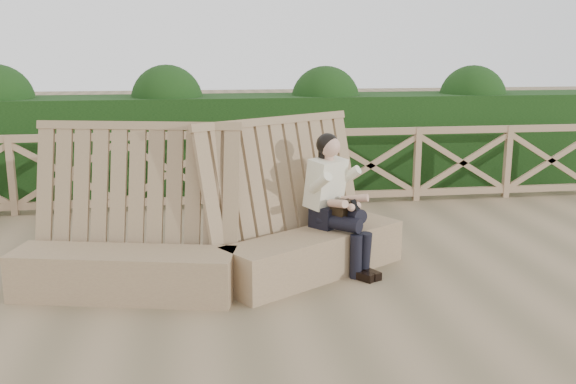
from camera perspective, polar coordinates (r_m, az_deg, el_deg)
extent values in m
plane|color=brown|center=(6.02, 3.10, -9.15)|extent=(60.00, 60.00, 0.00)
cube|color=#82664A|center=(6.10, -14.37, -7.04)|extent=(2.09, 0.96, 0.43)
cube|color=#82664A|center=(6.18, -13.86, -1.18)|extent=(2.07, 0.90, 1.55)
cube|color=#82664A|center=(6.47, 2.43, -5.51)|extent=(1.98, 1.50, 0.43)
cube|color=#82664A|center=(6.51, 0.85, -0.13)|extent=(1.95, 1.45, 1.55)
cube|color=black|center=(6.63, 3.67, -2.11)|extent=(0.44, 0.43, 0.22)
cube|color=beige|center=(6.59, 3.38, 0.82)|extent=(0.49, 0.47, 0.52)
sphere|color=tan|center=(6.49, 3.76, 4.04)|extent=(0.29, 0.29, 0.21)
sphere|color=black|center=(6.51, 3.52, 4.25)|extent=(0.32, 0.32, 0.23)
cylinder|color=black|center=(6.45, 4.61, -2.75)|extent=(0.40, 0.45, 0.15)
cylinder|color=black|center=(6.56, 5.35, -1.85)|extent=(0.41, 0.46, 0.17)
cylinder|color=black|center=(6.40, 6.06, -5.77)|extent=(0.17, 0.17, 0.43)
cylinder|color=black|center=(6.48, 6.84, -5.55)|extent=(0.17, 0.17, 0.43)
cube|color=black|center=(6.41, 6.67, -7.44)|extent=(0.22, 0.24, 0.08)
cube|color=black|center=(6.47, 7.34, -7.24)|extent=(0.22, 0.24, 0.08)
cube|color=black|center=(6.52, 5.02, -1.50)|extent=(0.31, 0.29, 0.18)
cube|color=black|center=(6.39, 6.05, -1.24)|extent=(0.11, 0.11, 0.12)
cube|color=#8D6E52|center=(9.12, -1.32, 5.22)|extent=(10.10, 0.07, 0.10)
cube|color=#8D6E52|center=(9.28, -1.29, -0.48)|extent=(10.10, 0.07, 0.10)
cube|color=black|center=(10.34, -2.17, 4.42)|extent=(12.00, 1.20, 1.50)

